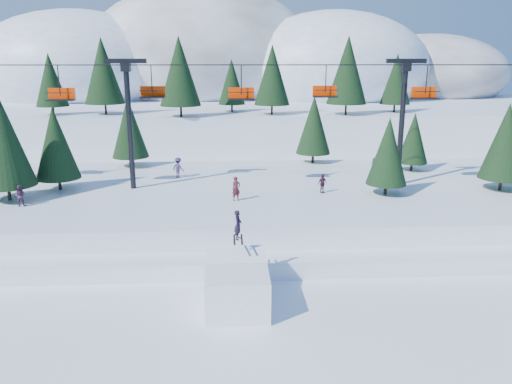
{
  "coord_description": "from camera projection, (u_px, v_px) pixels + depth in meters",
  "views": [
    {
      "loc": [
        -1.15,
        -22.09,
        12.64
      ],
      "look_at": [
        0.4,
        6.0,
        5.2
      ],
      "focal_mm": 35.0,
      "sensor_mm": 36.0,
      "label": 1
    }
  ],
  "objects": [
    {
      "name": "mid_shelf",
      "position": [
        243.0,
        201.0,
        41.67
      ],
      "size": [
        70.0,
        22.0,
        2.5
      ],
      "primitive_type": "cube",
      "color": "white",
      "rests_on": "ground"
    },
    {
      "name": "conifer_stand",
      "position": [
        239.0,
        134.0,
        41.8
      ],
      "size": [
        64.2,
        16.86,
        8.68
      ],
      "color": "black",
      "rests_on": "mid_shelf"
    },
    {
      "name": "banner_near",
      "position": [
        373.0,
        268.0,
        30.06
      ],
      "size": [
        2.85,
        0.33,
        0.9
      ],
      "color": "black",
      "rests_on": "ground"
    },
    {
      "name": "berm",
      "position": [
        248.0,
        254.0,
        32.2
      ],
      "size": [
        70.0,
        6.0,
        1.1
      ],
      "primitive_type": "cube",
      "color": "white",
      "rests_on": "ground"
    },
    {
      "name": "chairlift",
      "position": [
        248.0,
        103.0,
        39.68
      ],
      "size": [
        46.92,
        3.21,
        10.28
      ],
      "color": "black",
      "rests_on": "mid_shelf"
    },
    {
      "name": "distant_skiers",
      "position": [
        208.0,
        177.0,
        41.12
      ],
      "size": [
        29.18,
        9.86,
        1.83
      ],
      "color": "#1E3433",
      "rests_on": "mid_shelf"
    },
    {
      "name": "ground",
      "position": [
        255.0,
        325.0,
        24.62
      ],
      "size": [
        160.0,
        160.0,
        0.0
      ],
      "primitive_type": "plane",
      "color": "white",
      "rests_on": "ground"
    },
    {
      "name": "banner_far",
      "position": [
        423.0,
        263.0,
        30.75
      ],
      "size": [
        2.81,
        0.57,
        0.9
      ],
      "color": "black",
      "rests_on": "ground"
    },
    {
      "name": "mountain_ridge",
      "position": [
        207.0,
        77.0,
        92.68
      ],
      "size": [
        119.0,
        61.14,
        26.46
      ],
      "color": "white",
      "rests_on": "ground"
    },
    {
      "name": "jump_kicker",
      "position": [
        237.0,
        286.0,
        26.14
      ],
      "size": [
        3.23,
        4.42,
        4.88
      ],
      "color": "white",
      "rests_on": "ground"
    }
  ]
}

